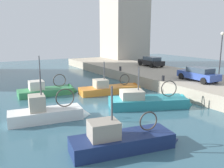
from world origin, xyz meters
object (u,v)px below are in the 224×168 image
(fishing_boat_teal, at_px, (152,105))
(fishing_boat_navy, at_px, (127,146))
(mooring_bollard_north, at_px, (120,69))
(mooring_bollard_mid, at_px, (163,78))
(parked_car_blue, at_px, (199,74))
(fishing_boat_orange, at_px, (113,92))
(quay_streetlamp, at_px, (221,48))
(parked_car_black, at_px, (151,61))
(fishing_boat_white, at_px, (50,118))
(fishing_boat_green, at_px, (50,93))

(fishing_boat_teal, relative_size, fishing_boat_navy, 1.15)
(fishing_boat_navy, relative_size, mooring_bollard_north, 11.40)
(mooring_bollard_mid, bearing_deg, parked_car_blue, -30.46)
(parked_car_blue, bearing_deg, mooring_bollard_mid, 149.54)
(mooring_bollard_mid, bearing_deg, fishing_boat_navy, -140.17)
(fishing_boat_orange, xyz_separation_m, quay_streetlamp, (9.99, -4.72, 4.35))
(fishing_boat_navy, xyz_separation_m, mooring_bollard_mid, (9.87, 8.23, 1.34))
(fishing_boat_navy, distance_m, mooring_bollard_mid, 12.92)
(parked_car_black, bearing_deg, fishing_boat_orange, -146.90)
(fishing_boat_white, distance_m, mooring_bollard_north, 15.74)
(fishing_boat_white, distance_m, mooring_bollard_mid, 12.29)
(fishing_boat_green, xyz_separation_m, mooring_bollard_north, (10.04, 2.91, 1.35))
(fishing_boat_teal, bearing_deg, fishing_boat_orange, 92.76)
(fishing_boat_green, distance_m, quay_streetlamp, 17.83)
(fishing_boat_white, distance_m, parked_car_blue, 15.19)
(fishing_boat_white, height_order, parked_car_black, fishing_boat_white)
(fishing_boat_white, relative_size, parked_car_black, 1.33)
(mooring_bollard_mid, distance_m, quay_streetlamp, 6.75)
(fishing_boat_teal, relative_size, parked_car_black, 1.65)
(fishing_boat_white, distance_m, parked_car_black, 21.59)
(fishing_boat_green, relative_size, fishing_boat_orange, 0.86)
(fishing_boat_green, height_order, mooring_bollard_mid, fishing_boat_green)
(fishing_boat_teal, height_order, quay_streetlamp, quay_streetlamp)
(fishing_boat_green, bearing_deg, mooring_bollard_mid, -26.89)
(fishing_boat_white, xyz_separation_m, mooring_bollard_north, (12.05, 10.04, 1.33))
(fishing_boat_orange, relative_size, mooring_bollard_mid, 12.64)
(fishing_boat_orange, xyz_separation_m, mooring_bollard_north, (4.34, 5.45, 1.37))
(fishing_boat_orange, bearing_deg, fishing_boat_white, -149.26)
(fishing_boat_teal, xyz_separation_m, fishing_boat_navy, (-5.81, -5.03, 0.02))
(fishing_boat_green, relative_size, fishing_boat_teal, 0.83)
(fishing_boat_green, distance_m, parked_car_blue, 14.88)
(fishing_boat_teal, height_order, mooring_bollard_north, fishing_boat_teal)
(fishing_boat_orange, distance_m, mooring_bollard_mid, 5.21)
(fishing_boat_orange, xyz_separation_m, mooring_bollard_mid, (4.34, -2.55, 1.37))
(fishing_boat_navy, distance_m, fishing_boat_white, 6.57)
(fishing_boat_orange, distance_m, parked_car_black, 12.68)
(fishing_boat_green, relative_size, mooring_bollard_north, 10.84)
(fishing_boat_orange, height_order, quay_streetlamp, quay_streetlamp)
(fishing_boat_white, bearing_deg, fishing_boat_green, 74.26)
(parked_car_black, height_order, parked_car_blue, same)
(fishing_boat_navy, distance_m, mooring_bollard_north, 19.05)
(parked_car_black, xyz_separation_m, mooring_bollard_north, (-6.18, -1.40, -0.44))
(fishing_boat_green, xyz_separation_m, mooring_bollard_mid, (10.04, -5.09, 1.35))
(mooring_bollard_north, bearing_deg, fishing_boat_white, -140.20)
(fishing_boat_orange, height_order, mooring_bollard_mid, fishing_boat_orange)
(parked_car_black, bearing_deg, fishing_boat_white, -147.88)
(fishing_boat_orange, distance_m, fishing_boat_teal, 5.76)
(fishing_boat_green, distance_m, fishing_boat_teal, 10.23)
(fishing_boat_teal, relative_size, mooring_bollard_mid, 13.11)
(parked_car_blue, bearing_deg, mooring_bollard_north, 107.21)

